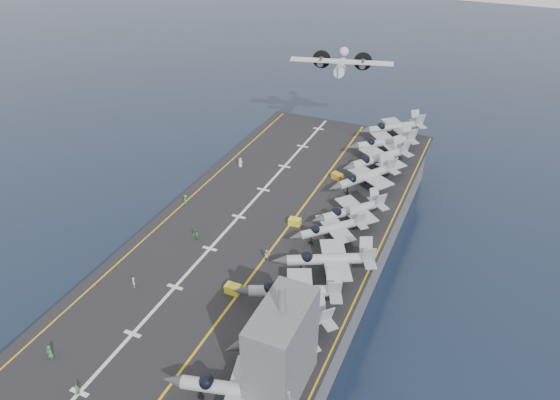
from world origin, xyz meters
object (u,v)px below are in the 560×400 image
at_px(island_superstructure, 282,341).
at_px(tow_cart_a, 233,289).
at_px(fighter_jet_0, 236,389).
at_px(transport_plane, 341,67).

xyz_separation_m(island_superstructure, tow_cart_a, (-12.81, 12.32, -6.85)).
relative_size(island_superstructure, tow_cart_a, 6.92).
height_order(fighter_jet_0, tow_cart_a, fighter_jet_0).
height_order(fighter_jet_0, transport_plane, transport_plane).
bearing_deg(island_superstructure, transport_plane, 103.78).
relative_size(island_superstructure, transport_plane, 0.55).
relative_size(tow_cart_a, transport_plane, 0.08).
bearing_deg(fighter_jet_0, transport_plane, 100.74).
height_order(tow_cart_a, transport_plane, transport_plane).
height_order(island_superstructure, fighter_jet_0, island_superstructure).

